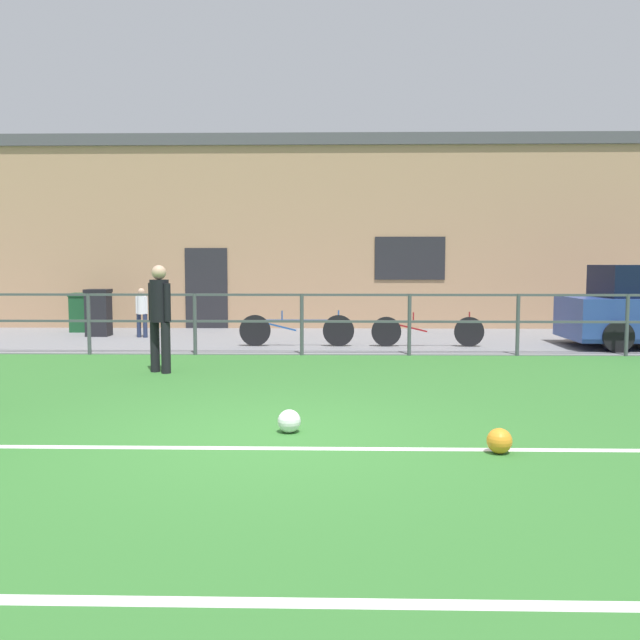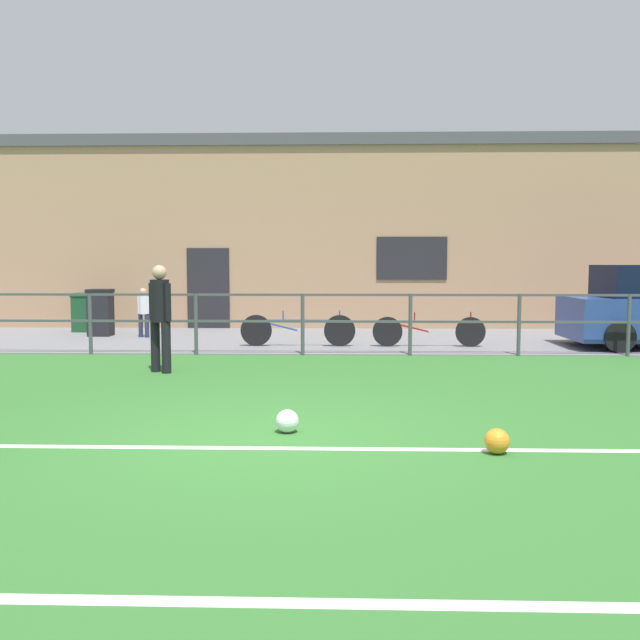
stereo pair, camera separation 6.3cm
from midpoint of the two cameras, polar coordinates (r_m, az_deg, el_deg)
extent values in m
cube|color=#33702D|center=(6.85, -4.31, -9.93)|extent=(60.00, 44.00, 0.04)
cube|color=white|center=(6.46, -4.67, -10.65)|extent=(36.00, 0.11, 0.00)
cube|color=white|center=(3.79, -9.55, -22.26)|extent=(36.00, 0.11, 0.00)
cube|color=slate|center=(15.21, -1.18, -1.64)|extent=(48.00, 5.00, 0.02)
cylinder|color=#474C51|center=(13.48, -18.92, -0.32)|extent=(0.07, 0.07, 1.15)
cylinder|color=#474C51|center=(12.92, -10.57, -0.35)|extent=(0.07, 0.07, 1.15)
cylinder|color=#474C51|center=(12.67, -1.68, -0.38)|extent=(0.07, 0.07, 1.15)
cylinder|color=#474C51|center=(12.72, 7.36, -0.39)|extent=(0.07, 0.07, 1.15)
cylinder|color=#474C51|center=(13.08, 16.10, -0.40)|extent=(0.07, 0.07, 1.15)
cylinder|color=#474C51|center=(13.73, 24.20, -0.40)|extent=(0.07, 0.07, 1.15)
cube|color=#474C51|center=(12.63, -1.68, 2.12)|extent=(36.00, 0.04, 0.04)
cube|color=#474C51|center=(12.66, -1.68, -0.12)|extent=(36.00, 0.04, 0.04)
cube|color=tan|center=(18.82, -0.70, 6.75)|extent=(28.00, 2.40, 4.71)
cube|color=#232328|center=(17.92, -9.59, 2.61)|extent=(1.10, 0.04, 2.10)
cube|color=#232328|center=(17.68, 7.44, 5.15)|extent=(1.80, 0.04, 1.10)
cube|color=#4C4C51|center=(19.07, -0.71, 14.29)|extent=(28.00, 2.56, 0.30)
cylinder|color=black|center=(11.06, -13.81, -2.19)|extent=(0.15, 0.15, 0.80)
cylinder|color=black|center=(10.87, -12.95, -2.29)|extent=(0.15, 0.15, 0.80)
cylinder|color=black|center=(10.90, -13.46, 1.57)|extent=(0.30, 0.30, 0.66)
sphere|color=tan|center=(10.89, -13.51, 3.90)|extent=(0.23, 0.23, 0.23)
cylinder|color=black|center=(11.04, -14.07, 1.50)|extent=(0.10, 0.10, 0.59)
cylinder|color=black|center=(10.77, -12.83, 1.45)|extent=(0.10, 0.10, 0.59)
sphere|color=orange|center=(6.45, 14.52, -9.77)|extent=(0.23, 0.23, 0.23)
sphere|color=white|center=(6.99, -2.86, -8.46)|extent=(0.24, 0.24, 0.24)
cylinder|color=#232D4C|center=(16.00, -14.54, -0.48)|extent=(0.10, 0.10, 0.53)
cylinder|color=#232D4C|center=(16.09, -15.03, -0.46)|extent=(0.10, 0.10, 0.53)
cylinder|color=white|center=(16.01, -14.82, 1.27)|extent=(0.20, 0.20, 0.44)
sphere|color=tan|center=(15.99, -14.85, 2.33)|extent=(0.15, 0.15, 0.15)
cylinder|color=white|center=(15.94, -14.47, 1.22)|extent=(0.07, 0.07, 0.39)
cylinder|color=white|center=(16.08, -15.18, 1.23)|extent=(0.07, 0.07, 0.39)
cylinder|color=black|center=(14.12, 23.52, -1.28)|extent=(0.60, 0.18, 0.60)
cylinder|color=black|center=(15.68, 21.21, -0.64)|extent=(0.60, 0.18, 0.60)
cylinder|color=black|center=(13.90, 5.45, -0.98)|extent=(0.61, 0.04, 0.61)
cylinder|color=black|center=(14.12, 12.26, -0.97)|extent=(0.61, 0.04, 0.61)
cube|color=maroon|center=(13.97, 8.89, -0.17)|extent=(1.31, 0.04, 0.04)
cube|color=maroon|center=(13.93, 7.17, -0.57)|extent=(0.83, 0.03, 0.22)
cylinder|color=maroon|center=(13.93, 7.70, 0.24)|extent=(0.03, 0.03, 0.20)
cylinder|color=maroon|center=(14.10, 12.28, 0.11)|extent=(0.03, 0.03, 0.28)
cylinder|color=black|center=(13.97, -5.59, -0.88)|extent=(0.64, 0.04, 0.64)
cylinder|color=black|center=(13.87, 1.43, -0.90)|extent=(0.64, 0.04, 0.64)
cube|color=#234C99|center=(13.87, -2.10, -0.04)|extent=(1.33, 0.04, 0.04)
cube|color=#234C99|center=(13.91, -3.85, -0.46)|extent=(0.84, 0.03, 0.23)
cylinder|color=#234C99|center=(13.88, -3.33, 0.38)|extent=(0.03, 0.03, 0.20)
cylinder|color=#234C99|center=(13.84, 1.43, 0.24)|extent=(0.03, 0.03, 0.28)
cube|color=#194C28|center=(17.79, -19.22, 0.48)|extent=(0.59, 0.50, 0.88)
cube|color=#143D20|center=(17.76, -19.27, 2.02)|extent=(0.63, 0.53, 0.08)
cube|color=black|center=(16.62, -18.16, 0.45)|extent=(0.51, 0.43, 1.01)
cube|color=black|center=(16.59, -18.21, 2.33)|extent=(0.54, 0.46, 0.08)
camera|label=1|loc=(0.03, -90.18, -0.02)|focal=38.21mm
camera|label=2|loc=(0.03, 89.82, 0.02)|focal=38.21mm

